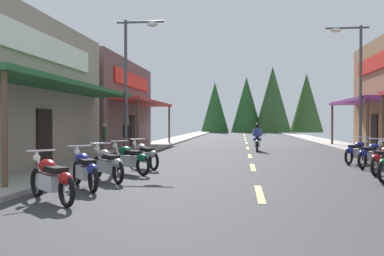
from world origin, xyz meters
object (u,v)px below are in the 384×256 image
(motorcycle_parked_left_3, at_px, (129,158))
(motorcycle_parked_left_4, at_px, (144,155))
(motorcycle_parked_right_5, at_px, (371,154))
(motorcycle_parked_left_1, at_px, (85,169))
(motorcycle_parked_left_0, at_px, (51,178))
(motorcycle_parked_left_2, at_px, (108,163))
(motorcycle_parked_right_4, at_px, (384,159))
(rider_cruising_lead, at_px, (257,140))
(pedestrian_by_shop, at_px, (105,138))
(pedestrian_browsing, at_px, (126,135))
(streetlamp_left, at_px, (133,68))
(streetlamp_right, at_px, (354,71))
(motorcycle_parked_right_6, at_px, (357,151))

(motorcycle_parked_left_3, distance_m, motorcycle_parked_left_4, 1.52)
(motorcycle_parked_right_5, bearing_deg, motorcycle_parked_left_1, 163.81)
(motorcycle_parked_left_0, height_order, motorcycle_parked_left_2, same)
(motorcycle_parked_right_4, distance_m, motorcycle_parked_left_3, 7.98)
(motorcycle_parked_left_0, bearing_deg, motorcycle_parked_right_4, -103.00)
(motorcycle_parked_left_2, relative_size, rider_cruising_lead, 0.80)
(motorcycle_parked_right_5, bearing_deg, pedestrian_by_shop, 115.23)
(motorcycle_parked_left_1, relative_size, pedestrian_browsing, 1.04)
(motorcycle_parked_left_4, relative_size, pedestrian_by_shop, 1.06)
(streetlamp_left, xyz_separation_m, pedestrian_browsing, (-0.61, 1.05, -3.05))
(motorcycle_parked_left_2, bearing_deg, streetlamp_right, -80.34)
(motorcycle_parked_right_4, bearing_deg, streetlamp_right, 28.56)
(motorcycle_parked_right_6, distance_m, motorcycle_parked_left_1, 11.10)
(motorcycle_parked_left_1, distance_m, motorcycle_parked_left_3, 3.04)
(motorcycle_parked_left_2, distance_m, motorcycle_parked_left_3, 1.66)
(streetlamp_left, bearing_deg, pedestrian_browsing, 120.25)
(streetlamp_right, height_order, motorcycle_parked_left_0, streetlamp_right)
(streetlamp_right, distance_m, motorcycle_parked_left_3, 13.60)
(streetlamp_left, distance_m, rider_cruising_lead, 8.54)
(motorcycle_parked_right_6, bearing_deg, pedestrian_browsing, 114.93)
(motorcycle_parked_right_6, bearing_deg, motorcycle_parked_right_4, -143.17)
(motorcycle_parked_left_2, height_order, pedestrian_by_shop, pedestrian_by_shop)
(motorcycle_parked_right_5, height_order, motorcycle_parked_right_6, same)
(streetlamp_right, bearing_deg, motorcycle_parked_right_4, -98.45)
(motorcycle_parked_left_3, xyz_separation_m, rider_cruising_lead, (4.39, 10.99, 0.17))
(motorcycle_parked_left_3, bearing_deg, motorcycle_parked_left_4, -55.08)
(motorcycle_parked_left_1, height_order, motorcycle_parked_left_4, same)
(streetlamp_right, bearing_deg, motorcycle_parked_left_1, -127.54)
(streetlamp_left, relative_size, pedestrian_by_shop, 3.84)
(motorcycle_parked_right_4, distance_m, pedestrian_browsing, 11.53)
(streetlamp_right, bearing_deg, streetlamp_left, -161.00)
(motorcycle_parked_left_3, bearing_deg, motorcycle_parked_right_6, -112.10)
(motorcycle_parked_left_1, height_order, pedestrian_browsing, pedestrian_browsing)
(motorcycle_parked_right_5, bearing_deg, streetlamp_left, 112.23)
(motorcycle_parked_right_4, relative_size, motorcycle_parked_left_4, 1.03)
(motorcycle_parked_right_6, height_order, motorcycle_parked_left_4, same)
(streetlamp_right, distance_m, pedestrian_by_shop, 12.84)
(motorcycle_parked_right_4, bearing_deg, motorcycle_parked_left_3, 133.07)
(streetlamp_right, xyz_separation_m, pedestrian_by_shop, (-11.80, -3.86, -3.28))
(motorcycle_parked_right_5, xyz_separation_m, pedestrian_browsing, (-10.09, 3.91, 0.52))
(streetlamp_left, bearing_deg, rider_cruising_lead, 42.77)
(streetlamp_left, xyz_separation_m, motorcycle_parked_left_2, (1.20, -7.32, -3.57))
(pedestrian_by_shop, bearing_deg, motorcycle_parked_left_2, 80.93)
(motorcycle_parked_left_0, bearing_deg, motorcycle_parked_left_1, -48.43)
(rider_cruising_lead, bearing_deg, motorcycle_parked_right_5, -152.58)
(motorcycle_parked_right_5, bearing_deg, motorcycle_parked_right_6, 42.33)
(motorcycle_parked_left_4, bearing_deg, motorcycle_parked_right_6, -109.85)
(motorcycle_parked_right_4, height_order, motorcycle_parked_left_3, same)
(streetlamp_right, distance_m, motorcycle_parked_left_2, 14.88)
(motorcycle_parked_left_4, bearing_deg, motorcycle_parked_left_3, 135.93)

